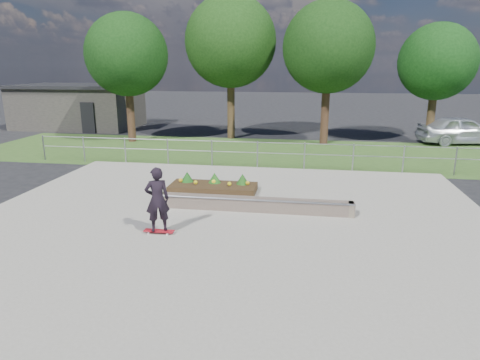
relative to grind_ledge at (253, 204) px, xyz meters
name	(u,v)px	position (x,y,z in m)	size (l,w,h in m)	color
ground	(224,234)	(-0.54, -1.83, -0.26)	(120.00, 120.00, 0.00)	black
grass_verge	(265,152)	(-0.54, 9.17, -0.25)	(30.00, 8.00, 0.02)	#304F1F
concrete_slab	(224,233)	(-0.54, -1.83, -0.23)	(15.00, 15.00, 0.06)	gray
fence	(257,151)	(-0.54, 5.67, 0.51)	(20.06, 0.06, 1.20)	gray
building	(79,106)	(-14.54, 16.17, 1.25)	(8.40, 5.40, 3.00)	#312F2C
tree_far_left	(127,55)	(-8.54, 11.17, 4.59)	(4.55, 4.55, 7.15)	#352015
tree_mid_left	(231,42)	(-3.04, 13.17, 5.34)	(5.25, 5.25, 8.25)	#362515
tree_mid_right	(328,47)	(2.46, 12.17, 4.97)	(4.90, 4.90, 7.70)	#351F15
tree_far_right	(437,62)	(8.46, 13.67, 4.21)	(4.20, 4.20, 6.60)	#322314
grind_ledge	(253,204)	(0.00, 0.00, 0.00)	(6.00, 0.44, 0.43)	brown
planter_bed	(213,186)	(-1.63, 1.85, -0.02)	(3.00, 1.20, 0.61)	black
skateboarder	(157,200)	(-2.20, -2.18, 0.73)	(0.80, 0.64, 1.79)	silver
parked_car	(461,130)	(10.08, 13.31, 0.53)	(1.87, 4.66, 1.59)	silver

